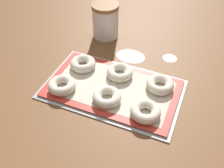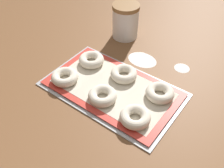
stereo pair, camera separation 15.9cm
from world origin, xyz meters
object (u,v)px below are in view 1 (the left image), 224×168
object	(u,v)px
baking_tray	(112,89)
bagel_back_left	(83,64)
bagel_front_right	(145,111)
flour_canister	(105,20)
bagel_front_left	(62,85)
bagel_front_center	(107,97)
bagel_back_center	(120,72)
bagel_back_right	(160,84)

from	to	relation	value
baking_tray	bagel_back_left	size ratio (longest dim) A/B	4.94
bagel_front_right	flour_canister	xyz separation A→B (m)	(-0.30, 0.38, 0.05)
bagel_front_left	bagel_back_left	bearing A→B (deg)	84.46
bagel_front_left	bagel_front_center	bearing A→B (deg)	2.76
bagel_back_left	bagel_back_center	xyz separation A→B (m)	(0.15, 0.01, 0.00)
bagel_back_left	flour_canister	bearing A→B (deg)	93.37
bagel_front_left	bagel_front_center	distance (m)	0.16
bagel_back_left	bagel_back_right	size ratio (longest dim) A/B	1.00
bagel_back_right	bagel_back_left	bearing A→B (deg)	-179.91
bagel_back_center	flour_canister	distance (m)	0.29
flour_canister	bagel_front_right	bearing A→B (deg)	-51.75
bagel_front_left	bagel_front_right	xyz separation A→B (m)	(0.30, -0.00, 0.00)
bagel_front_right	bagel_back_left	distance (m)	0.31
flour_canister	bagel_back_center	bearing A→B (deg)	-56.01
bagel_front_center	bagel_back_center	distance (m)	0.13
bagel_back_center	flour_canister	bearing A→B (deg)	123.99
bagel_front_center	bagel_back_right	size ratio (longest dim) A/B	1.00
baking_tray	bagel_back_right	distance (m)	0.16
bagel_back_center	bagel_back_right	bearing A→B (deg)	-2.59
bagel_front_center	bagel_back_right	world-z (taller)	same
baking_tray	bagel_back_center	bearing A→B (deg)	86.65
bagel_front_left	bagel_back_left	xyz separation A→B (m)	(0.01, 0.13, 0.00)
baking_tray	bagel_front_right	xyz separation A→B (m)	(0.14, -0.07, 0.02)
bagel_front_left	bagel_back_center	xyz separation A→B (m)	(0.16, 0.14, 0.00)
bagel_front_center	bagel_front_right	size ratio (longest dim) A/B	1.00
bagel_front_left	bagel_back_right	xyz separation A→B (m)	(0.31, 0.13, 0.00)
bagel_back_center	flour_canister	size ratio (longest dim) A/B	0.64
bagel_front_left	flour_canister	distance (m)	0.38
bagel_back_right	flour_canister	bearing A→B (deg)	141.60
bagel_front_center	flour_canister	bearing A→B (deg)	114.11
bagel_front_left	bagel_back_right	bearing A→B (deg)	23.15
bagel_front_center	flour_canister	world-z (taller)	flour_canister
flour_canister	bagel_front_left	bearing A→B (deg)	-89.73
bagel_front_left	bagel_back_left	world-z (taller)	same
bagel_front_right	bagel_back_right	bearing A→B (deg)	85.81
baking_tray	bagel_front_right	distance (m)	0.16
bagel_front_right	bagel_back_center	xyz separation A→B (m)	(-0.14, 0.14, 0.00)
bagel_back_left	bagel_back_center	distance (m)	0.15
baking_tray	bagel_back_right	size ratio (longest dim) A/B	4.94
baking_tray	bagel_back_right	xyz separation A→B (m)	(0.15, 0.06, 0.02)
baking_tray	bagel_front_center	world-z (taller)	bagel_front_center
bagel_back_left	bagel_back_right	world-z (taller)	same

